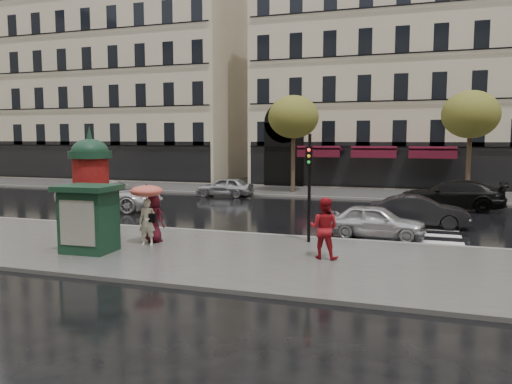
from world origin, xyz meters
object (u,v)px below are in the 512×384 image
(car_darkgrey, at_px, (419,211))
(car_black, at_px, (451,195))
(car_white, at_px, (111,196))
(man_burgundy, at_px, (154,218))
(traffic_light, at_px, (309,177))
(car_far_silver, at_px, (225,187))
(newsstand, at_px, (89,218))
(woman_red, at_px, (324,228))
(car_silver, at_px, (375,221))
(woman_umbrella, at_px, (147,204))
(morris_column, at_px, (91,185))

(car_darkgrey, height_order, car_black, car_black)
(car_darkgrey, distance_m, car_white, 15.43)
(man_burgundy, bearing_deg, traffic_light, -144.67)
(car_white, xyz_separation_m, car_far_silver, (3.40, 7.58, -0.13))
(newsstand, height_order, car_white, newsstand)
(woman_red, xyz_separation_m, car_darkgrey, (2.73, 7.33, -0.39))
(car_white, bearing_deg, car_silver, -107.36)
(newsstand, relative_size, car_silver, 0.58)
(woman_red, relative_size, car_white, 0.34)
(traffic_light, xyz_separation_m, car_far_silver, (-8.36, 12.97, -1.79))
(woman_umbrella, bearing_deg, newsstand, -130.00)
(woman_umbrella, distance_m, morris_column, 2.56)
(newsstand, distance_m, car_black, 18.90)
(man_burgundy, relative_size, car_silver, 0.45)
(woman_red, distance_m, car_darkgrey, 7.83)
(traffic_light, distance_m, car_white, 13.05)
(car_black, xyz_separation_m, car_far_silver, (-13.62, 1.73, -0.15))
(morris_column, bearing_deg, car_silver, 22.29)
(car_silver, distance_m, car_far_silver, 15.04)
(newsstand, height_order, car_darkgrey, newsstand)
(car_darkgrey, bearing_deg, man_burgundy, 125.30)
(morris_column, xyz_separation_m, newsstand, (1.24, -1.83, -0.85))
(man_burgundy, relative_size, newsstand, 0.78)
(car_white, bearing_deg, woman_umbrella, -143.04)
(car_silver, bearing_deg, car_black, -15.51)
(car_far_silver, bearing_deg, woman_red, 28.48)
(man_burgundy, height_order, car_black, man_burgundy)
(traffic_light, bearing_deg, woman_umbrella, -157.17)
(morris_column, relative_size, car_silver, 1.10)
(woman_umbrella, relative_size, car_far_silver, 0.57)
(woman_umbrella, relative_size, car_silver, 0.57)
(car_far_silver, bearing_deg, car_darkgrey, 53.92)
(newsstand, distance_m, car_darkgrey, 13.37)
(woman_red, bearing_deg, man_burgundy, 1.85)
(woman_red, height_order, car_far_silver, woman_red)
(traffic_light, bearing_deg, car_far_silver, 122.79)
(car_black, bearing_deg, woman_red, -12.80)
(woman_umbrella, height_order, man_burgundy, woman_umbrella)
(car_silver, bearing_deg, man_burgundy, 121.13)
(woman_red, distance_m, morris_column, 8.62)
(traffic_light, height_order, car_silver, traffic_light)
(traffic_light, xyz_separation_m, newsstand, (-6.38, -3.64, -1.19))
(morris_column, bearing_deg, car_far_silver, 92.88)
(newsstand, bearing_deg, morris_column, 124.02)
(morris_column, xyz_separation_m, car_black, (12.88, 13.06, -1.30))
(newsstand, bearing_deg, man_burgundy, 59.61)
(newsstand, bearing_deg, traffic_light, 29.72)
(car_white, bearing_deg, newsstand, -153.49)
(woman_red, xyz_separation_m, traffic_light, (-0.94, 2.16, 1.37))
(morris_column, distance_m, newsstand, 2.36)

